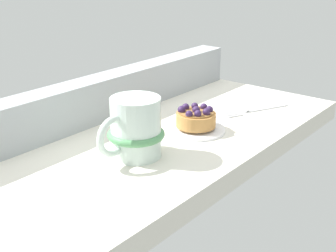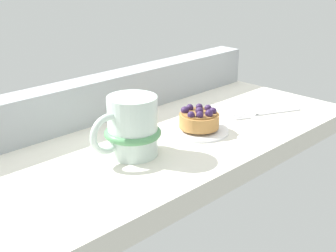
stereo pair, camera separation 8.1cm
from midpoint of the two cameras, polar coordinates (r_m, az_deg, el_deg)
name	(u,v)px [view 2 (the right image)]	position (r cm, az deg, el deg)	size (l,w,h in cm)	color
ground_plane	(165,143)	(86.47, 2.24, -2.19)	(78.33, 36.01, 3.85)	silver
window_rail_back	(112,95)	(94.71, -4.45, 3.82)	(76.77, 5.59, 8.43)	#9EA3A8
dessert_plate	(199,130)	(86.89, 6.48, -0.49)	(11.07, 11.07, 0.99)	white
raspberry_tart	(199,119)	(86.12, 6.53, 0.85)	(7.44, 7.44, 4.02)	#B77F42
coffee_mug	(131,127)	(75.27, -1.48, -0.23)	(13.14, 9.43, 10.02)	silver
dessert_fork	(266,113)	(98.62, 14.29, 1.52)	(15.04, 8.08, 0.60)	silver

